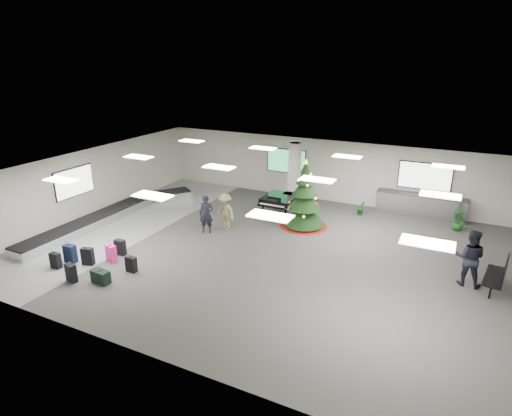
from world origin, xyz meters
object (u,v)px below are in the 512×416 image
at_px(baggage_carousel, 112,215).
at_px(christmas_tree, 304,204).
at_px(traveler_a, 206,214).
at_px(traveler_b, 225,212).
at_px(bench, 499,274).
at_px(potted_plant_right, 458,221).
at_px(potted_plant_left, 361,208).
at_px(pink_suitcase, 111,253).
at_px(grand_piano, 280,200).
at_px(traveler_bench, 470,258).
at_px(service_counter, 420,205).

relative_size(baggage_carousel, christmas_tree, 3.15).
height_order(traveler_a, traveler_b, traveler_a).
xyz_separation_m(bench, potted_plant_right, (-1.37, 5.00, -0.17)).
bearing_deg(potted_plant_left, potted_plant_right, -0.46).
distance_m(baggage_carousel, pink_suitcase, 4.56).
bearing_deg(traveler_a, potted_plant_left, 20.47).
height_order(traveler_a, potted_plant_right, traveler_a).
xyz_separation_m(grand_piano, potted_plant_right, (7.76, 1.69, -0.34)).
xyz_separation_m(grand_piano, potted_plant_left, (3.51, 1.72, -0.40)).
bearing_deg(christmas_tree, grand_piano, 151.22).
relative_size(baggage_carousel, traveler_bench, 4.96).
bearing_deg(service_counter, christmas_tree, -141.42).
distance_m(grand_piano, traveler_a, 3.90).
bearing_deg(service_counter, traveler_bench, -70.60).
distance_m(service_counter, grand_piano, 6.66).
bearing_deg(grand_piano, service_counter, 24.96).
relative_size(baggage_carousel, potted_plant_left, 13.24).
bearing_deg(baggage_carousel, potted_plant_right, 21.30).
xyz_separation_m(baggage_carousel, christmas_tree, (8.33, 3.13, 0.84)).
xyz_separation_m(christmas_tree, traveler_b, (-2.97, -1.81, -0.25)).
distance_m(grand_piano, traveler_bench, 8.86).
distance_m(traveler_bench, potted_plant_left, 6.92).
bearing_deg(baggage_carousel, potted_plant_left, 28.97).
distance_m(pink_suitcase, grand_piano, 8.16).
distance_m(traveler_a, potted_plant_left, 7.49).
xyz_separation_m(baggage_carousel, pink_suitcase, (3.14, -3.30, 0.11)).
relative_size(grand_piano, bench, 1.09).
distance_m(traveler_b, potted_plant_right, 10.17).
bearing_deg(baggage_carousel, bench, 2.39).
distance_m(service_counter, potted_plant_right, 2.01).
height_order(grand_piano, traveler_bench, traveler_bench).
bearing_deg(traveler_b, pink_suitcase, -96.48).
xyz_separation_m(pink_suitcase, grand_piano, (3.64, 7.28, 0.44)).
bearing_deg(bench, baggage_carousel, -169.25).
bearing_deg(service_counter, potted_plant_right, -32.18).
bearing_deg(grand_piano, pink_suitcase, -116.05).
bearing_deg(pink_suitcase, baggage_carousel, 148.17).
distance_m(traveler_a, traveler_bench, 10.17).
bearing_deg(potted_plant_left, baggage_carousel, -151.03).
bearing_deg(pink_suitcase, service_counter, 60.61).
xyz_separation_m(pink_suitcase, bench, (12.77, 3.97, 0.28)).
distance_m(service_counter, traveler_a, 10.10).
bearing_deg(traveler_bench, traveler_b, -0.65).
bearing_deg(traveler_b, baggage_carousel, -147.03).
xyz_separation_m(christmas_tree, traveler_bench, (6.66, -2.49, -0.08)).
bearing_deg(traveler_bench, traveler_a, 3.49).
xyz_separation_m(pink_suitcase, potted_plant_right, (11.40, 8.97, 0.11)).
relative_size(christmas_tree, traveler_a, 1.85).
distance_m(baggage_carousel, traveler_bench, 15.02).
bearing_deg(pink_suitcase, potted_plant_right, 52.85).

